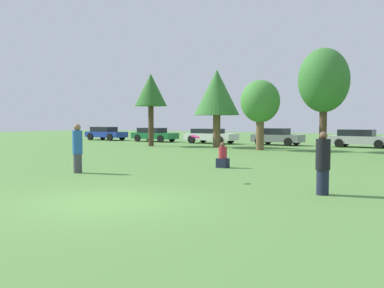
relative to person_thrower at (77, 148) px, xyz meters
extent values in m
plane|color=#54843D|center=(4.81, -3.66, -0.92)|extent=(120.00, 120.00, 0.00)
cylinder|color=#3F3F47|center=(0.00, 0.00, -0.57)|extent=(0.31, 0.31, 0.71)
cylinder|color=#2659A5|center=(0.00, 0.00, 0.22)|extent=(0.37, 0.37, 0.87)
sphere|color=#8C6647|center=(0.00, 0.00, 0.77)|extent=(0.26, 0.26, 0.26)
cylinder|color=#191E33|center=(9.02, -0.02, -0.59)|extent=(0.32, 0.32, 0.66)
cylinder|color=black|center=(9.02, -0.02, 0.14)|extent=(0.38, 0.38, 0.81)
sphere|color=brown|center=(9.02, -0.02, 0.64)|extent=(0.20, 0.20, 0.20)
cylinder|color=#F21E72|center=(4.92, 0.31, 0.52)|extent=(0.28, 0.29, 0.10)
cube|color=#191E33|center=(3.79, 4.41, -0.73)|extent=(0.46, 0.38, 0.39)
cylinder|color=#A52633|center=(3.79, 4.41, -0.29)|extent=(0.34, 0.34, 0.48)
sphere|color=brown|center=(3.79, 4.41, 0.04)|extent=(0.21, 0.21, 0.21)
cylinder|color=#473323|center=(-7.91, 15.07, 0.62)|extent=(0.42, 0.42, 3.08)
cone|color=#286023|center=(-7.91, 15.07, 3.39)|extent=(2.46, 2.46, 2.46)
cylinder|color=brown|center=(-2.87, 16.34, 0.26)|extent=(0.55, 0.55, 2.36)
cone|color=#33702D|center=(-2.87, 16.34, 3.09)|extent=(3.31, 3.31, 3.31)
cylinder|color=brown|center=(0.95, 15.30, 0.34)|extent=(0.52, 0.52, 2.53)
ellipsoid|color=#3D7F33|center=(0.95, 15.30, 2.32)|extent=(2.60, 2.60, 2.81)
cylinder|color=#473323|center=(4.93, 15.92, 0.88)|extent=(0.46, 0.46, 3.61)
ellipsoid|color=#33702D|center=(4.93, 15.92, 3.56)|extent=(3.15, 3.15, 4.00)
cube|color=#1E389E|center=(-17.90, 20.86, -0.34)|extent=(4.50, 1.92, 0.55)
cube|color=black|center=(-18.23, 20.88, 0.17)|extent=(2.50, 1.61, 0.48)
cylinder|color=black|center=(-16.48, 21.64, -0.56)|extent=(0.73, 0.24, 0.72)
cylinder|color=black|center=(-16.57, 19.95, -0.56)|extent=(0.73, 0.24, 0.72)
cylinder|color=black|center=(-19.22, 21.78, -0.56)|extent=(0.73, 0.24, 0.72)
cylinder|color=black|center=(-19.31, 20.09, -0.56)|extent=(0.73, 0.24, 0.72)
cube|color=#196633|center=(-11.88, 20.90, -0.36)|extent=(4.51, 1.94, 0.55)
cube|color=black|center=(-12.21, 20.92, 0.14)|extent=(2.51, 1.63, 0.46)
cylinder|color=black|center=(-10.46, 21.69, -0.59)|extent=(0.67, 0.21, 0.66)
cylinder|color=black|center=(-10.55, 19.98, -0.59)|extent=(0.67, 0.21, 0.66)
cylinder|color=black|center=(-13.21, 21.83, -0.59)|extent=(0.67, 0.21, 0.66)
cylinder|color=black|center=(-13.29, 20.12, -0.59)|extent=(0.67, 0.21, 0.66)
cube|color=silver|center=(-5.84, 20.87, -0.34)|extent=(4.60, 2.07, 0.57)
cube|color=black|center=(-6.18, 20.89, 0.15)|extent=(2.56, 1.75, 0.40)
cylinder|color=black|center=(-4.40, 21.72, -0.57)|extent=(0.71, 0.23, 0.70)
cylinder|color=black|center=(-4.50, 19.87, -0.57)|extent=(0.71, 0.23, 0.70)
cylinder|color=black|center=(-7.19, 21.86, -0.57)|extent=(0.71, 0.23, 0.70)
cylinder|color=black|center=(-7.29, 20.02, -0.57)|extent=(0.71, 0.23, 0.70)
cube|color=slate|center=(-0.05, 21.38, -0.36)|extent=(4.04, 1.95, 0.58)
cube|color=black|center=(-0.34, 21.40, 0.18)|extent=(2.25, 1.65, 0.50)
cylinder|color=black|center=(1.22, 22.20, -0.60)|extent=(0.65, 0.23, 0.64)
cylinder|color=black|center=(1.13, 20.45, -0.60)|extent=(0.65, 0.23, 0.64)
cylinder|color=black|center=(-1.22, 22.32, -0.60)|extent=(0.65, 0.23, 0.64)
cylinder|color=black|center=(-1.31, 20.57, -0.60)|extent=(0.65, 0.23, 0.64)
cube|color=#B2B2B7|center=(6.21, 21.75, -0.38)|extent=(4.46, 1.96, 0.57)
cube|color=black|center=(5.88, 21.77, 0.15)|extent=(2.48, 1.65, 0.47)
cylinder|color=black|center=(7.60, 22.55, -0.61)|extent=(0.63, 0.19, 0.62)
cylinder|color=black|center=(7.52, 20.81, -0.61)|extent=(0.63, 0.19, 0.62)
cylinder|color=black|center=(4.90, 22.69, -0.61)|extent=(0.63, 0.19, 0.62)
cylinder|color=black|center=(4.81, 20.95, -0.61)|extent=(0.63, 0.19, 0.62)
camera|label=1|loc=(11.90, -11.29, 1.02)|focal=39.97mm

